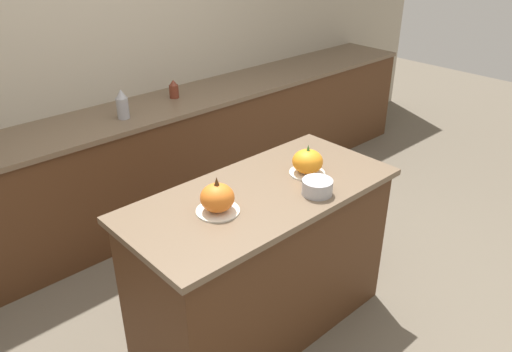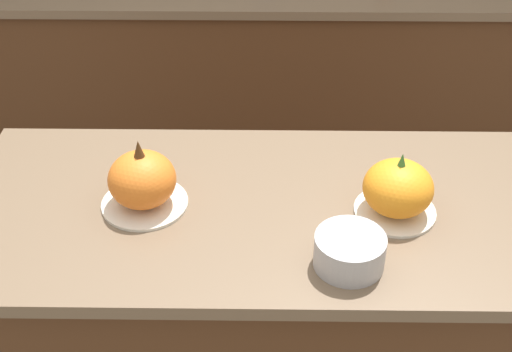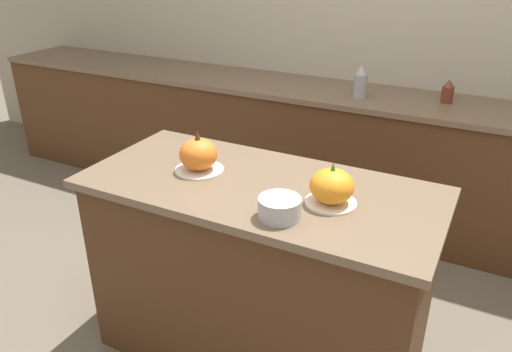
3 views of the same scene
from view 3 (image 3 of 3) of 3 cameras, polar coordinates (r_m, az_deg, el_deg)
ground_plane at (r=2.57m, az=0.28°, el=-19.33°), size 12.00×12.00×0.00m
wall_back at (r=3.58m, az=14.12°, el=15.65°), size 8.00×0.06×2.50m
kitchen_island at (r=2.27m, az=0.30°, el=-11.15°), size 1.48×0.69×0.91m
back_counter at (r=3.49m, az=11.40°, el=1.99°), size 6.00×0.60×0.91m
pumpkin_cake_left at (r=2.15m, az=-6.59°, el=2.35°), size 0.21×0.21×0.19m
pumpkin_cake_right at (r=1.88m, az=8.65°, el=-1.29°), size 0.20×0.20×0.17m
bottle_tall at (r=3.24m, az=11.80°, el=10.55°), size 0.08×0.08×0.21m
bottle_short at (r=3.28m, az=21.06°, el=8.98°), size 0.07×0.07×0.14m
mixing_bowl at (r=1.78m, az=2.71°, el=-3.66°), size 0.16×0.16×0.08m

